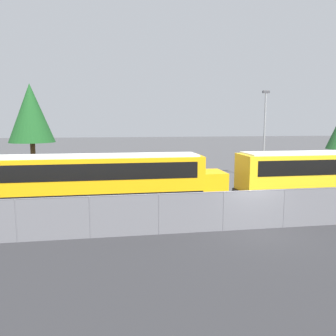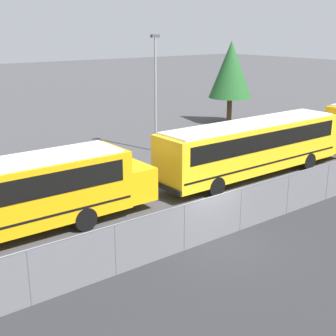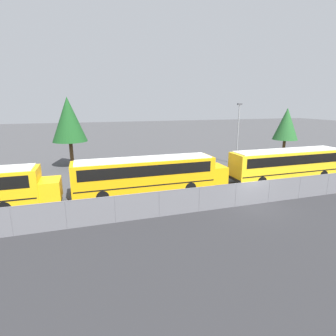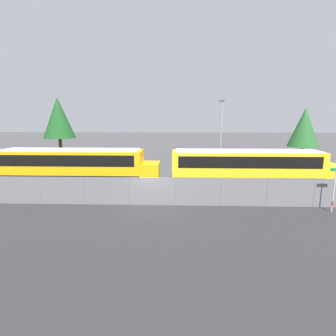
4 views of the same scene
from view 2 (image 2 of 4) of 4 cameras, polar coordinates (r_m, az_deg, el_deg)
ground_plane at (r=19.16m, az=5.53°, el=-8.72°), size 200.00×200.00×0.00m
fence at (r=18.76m, az=5.62°, el=-6.04°), size 70.06×0.07×1.91m
school_bus_2 at (r=26.93m, az=10.68°, el=2.93°), size 13.81×2.53×3.20m
light_pole at (r=31.67m, az=-1.54°, el=9.62°), size 0.60×0.24×7.78m
tree_1 at (r=41.82m, az=7.66°, el=11.79°), size 3.74×3.74×7.15m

